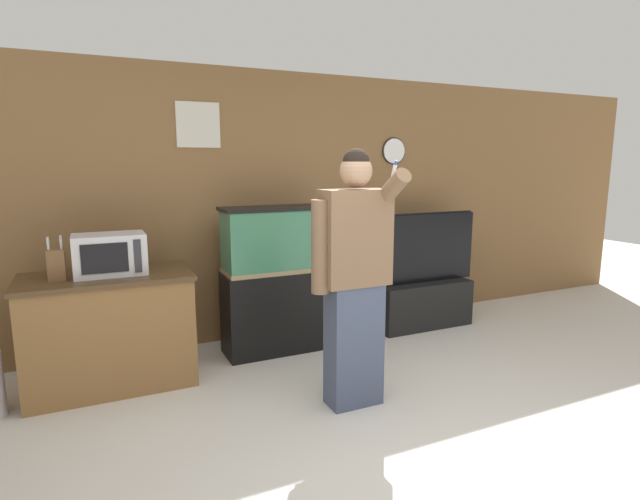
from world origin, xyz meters
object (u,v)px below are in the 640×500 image
(knife_block, at_px, (56,264))
(person_standing, at_px, (354,276))
(aquarium_on_stand, at_px, (281,279))
(counter_island, at_px, (110,330))
(microwave, at_px, (110,254))
(tv_on_stand, at_px, (422,293))

(knife_block, distance_m, person_standing, 2.15)
(aquarium_on_stand, height_order, person_standing, person_standing)
(counter_island, xyz_separation_m, person_standing, (1.56, -1.08, 0.51))
(microwave, distance_m, tv_on_stand, 3.11)
(microwave, xyz_separation_m, tv_on_stand, (3.04, 0.16, -0.68))
(microwave, height_order, person_standing, person_standing)
(knife_block, relative_size, tv_on_stand, 0.25)
(knife_block, height_order, person_standing, person_standing)
(aquarium_on_stand, bearing_deg, counter_island, -174.42)
(microwave, relative_size, person_standing, 0.28)
(aquarium_on_stand, distance_m, person_standing, 1.26)
(knife_block, xyz_separation_m, tv_on_stand, (3.40, 0.21, -0.64))
(microwave, distance_m, aquarium_on_stand, 1.49)
(counter_island, relative_size, aquarium_on_stand, 0.93)
(knife_block, bearing_deg, microwave, 9.21)
(counter_island, relative_size, microwave, 2.41)
(counter_island, bearing_deg, person_standing, -34.69)
(microwave, bearing_deg, aquarium_on_stand, 5.65)
(microwave, bearing_deg, person_standing, -35.42)
(tv_on_stand, bearing_deg, person_standing, -140.71)
(counter_island, xyz_separation_m, tv_on_stand, (3.07, 0.16, -0.08))
(tv_on_stand, relative_size, person_standing, 0.70)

